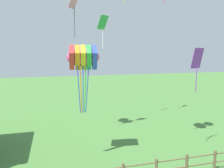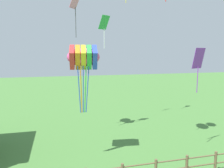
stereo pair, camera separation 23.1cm
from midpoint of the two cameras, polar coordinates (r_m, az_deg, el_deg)
name	(u,v)px [view 1 (the left image)]	position (r m, az deg, el deg)	size (l,w,h in m)	color
kite_rainbow_parafoil	(83,58)	(12.42, -8.09, 6.86)	(1.98, 1.56, 3.89)	#E54C8C
kite_purple_streamer	(197,61)	(14.50, 20.94, 5.54)	(0.96, 0.56, 2.76)	purple
kite_pink_diamond	(74,5)	(16.02, -10.32, 19.63)	(0.90, 0.97, 2.99)	pink
kite_green_diamond	(103,25)	(17.01, -2.83, 15.07)	(0.94, 0.85, 2.45)	green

